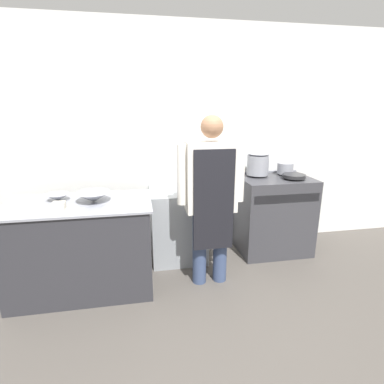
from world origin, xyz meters
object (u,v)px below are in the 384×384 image
fridge_unit (178,224)px  mixing_bowl (93,197)px  stock_pot (258,163)px  saute_pan (294,176)px  stove (273,214)px  person_cook (211,192)px  sauce_pot (285,168)px  plastic_tub (59,206)px

fridge_unit → mixing_bowl: (-0.86, -0.46, 0.52)m
mixing_bowl → stock_pot: 1.94m
saute_pan → mixing_bowl: bearing=-171.7°
stove → person_cook: bearing=-148.9°
saute_pan → sauce_pot: size_ratio=1.36×
mixing_bowl → sauce_pot: sauce_pot is taller
stock_pot → stove: bearing=-30.5°
person_cook → plastic_tub: 1.37m
sauce_pot → stove: bearing=-146.5°
person_cook → plastic_tub: bearing=-177.6°
person_cook → saute_pan: bearing=22.4°
fridge_unit → person_cook: (0.25, -0.60, 0.54)m
stove → sauce_pot: sauce_pot is taller
saute_pan → plastic_tub: bearing=-168.3°
stock_pot → saute_pan: 0.44m
stove → sauce_pot: bearing=33.5°
mixing_bowl → plastic_tub: bearing=-144.4°
plastic_tub → fridge_unit: bearing=30.3°
fridge_unit → mixing_bowl: 1.10m
person_cook → stock_pot: size_ratio=6.05×
sauce_pot → saute_pan: bearing=-90.0°
fridge_unit → stove: bearing=-1.5°
person_cook → mixing_bowl: 1.11m
person_cook → saute_pan: (1.11, 0.46, 0.02)m
mixing_bowl → stock_pot: size_ratio=1.17×
stove → mixing_bowl: mixing_bowl is taller
sauce_pot → plastic_tub: bearing=-163.5°
fridge_unit → saute_pan: 1.48m
person_cook → stove: bearing=31.1°
stock_pot → saute_pan: stock_pot is taller
person_cook → stock_pot: person_cook is taller
stove → stock_pot: (-0.19, 0.11, 0.63)m
mixing_bowl → plastic_tub: size_ratio=3.13×
stock_pot → saute_pan: bearing=-31.7°
mixing_bowl → sauce_pot: (2.21, 0.55, 0.09)m
stove → sauce_pot: (0.17, 0.11, 0.55)m
fridge_unit → sauce_pot: size_ratio=4.28×
stove → fridge_unit: 1.19m
plastic_tub → sauce_pot: 2.59m
stock_pot → person_cook: bearing=-137.7°
stove → person_cook: size_ratio=0.57×
stock_pot → sauce_pot: (0.36, 0.00, -0.07)m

